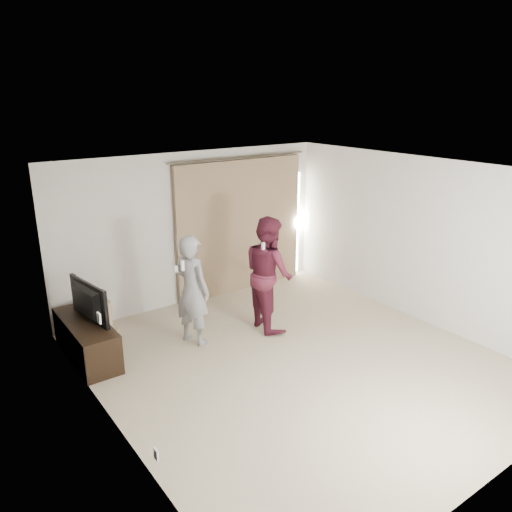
# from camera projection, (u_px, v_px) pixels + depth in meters

# --- Properties ---
(floor) EXTENTS (5.50, 5.50, 0.00)m
(floor) POSITION_uv_depth(u_px,v_px,m) (297.00, 362.00, 6.81)
(floor) COLOR tan
(floor) RESTS_ON ground
(wall_back) EXTENTS (5.00, 0.04, 2.60)m
(wall_back) POSITION_uv_depth(u_px,v_px,m) (195.00, 228.00, 8.53)
(wall_back) COLOR silver
(wall_back) RESTS_ON ground
(wall_left) EXTENTS (0.04, 5.50, 2.60)m
(wall_left) POSITION_uv_depth(u_px,v_px,m) (110.00, 323.00, 5.02)
(wall_left) COLOR silver
(wall_left) RESTS_ON ground
(ceiling) EXTENTS (5.00, 5.50, 0.01)m
(ceiling) POSITION_uv_depth(u_px,v_px,m) (302.00, 172.00, 6.00)
(ceiling) COLOR silver
(ceiling) RESTS_ON wall_back
(curtain) EXTENTS (2.80, 0.11, 2.46)m
(curtain) POSITION_uv_depth(u_px,v_px,m) (241.00, 226.00, 9.01)
(curtain) COLOR tan
(curtain) RESTS_ON ground
(tv_console) EXTENTS (0.49, 1.43, 0.55)m
(tv_console) POSITION_uv_depth(u_px,v_px,m) (87.00, 340.00, 6.86)
(tv_console) COLOR black
(tv_console) RESTS_ON ground
(tv) EXTENTS (0.27, 0.96, 0.55)m
(tv) POSITION_uv_depth(u_px,v_px,m) (82.00, 303.00, 6.68)
(tv) COLOR black
(tv) RESTS_ON tv_console
(scratching_post) EXTENTS (0.38, 0.38, 0.51)m
(scratching_post) POSITION_uv_depth(u_px,v_px,m) (105.00, 320.00, 7.60)
(scratching_post) COLOR tan
(scratching_post) RESTS_ON ground
(person_man) EXTENTS (0.57, 0.69, 1.63)m
(person_man) POSITION_uv_depth(u_px,v_px,m) (192.00, 290.00, 7.13)
(person_man) COLOR gray
(person_man) RESTS_ON ground
(person_woman) EXTENTS (0.80, 0.96, 1.77)m
(person_woman) POSITION_uv_depth(u_px,v_px,m) (269.00, 273.00, 7.61)
(person_woman) COLOR #501828
(person_woman) RESTS_ON ground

